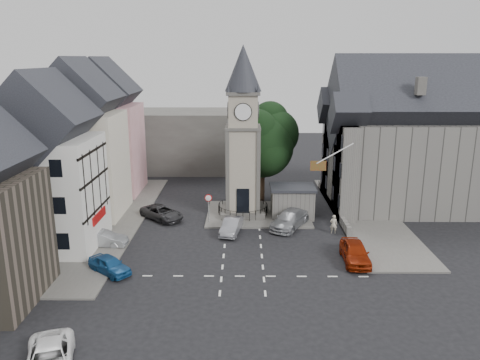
{
  "coord_description": "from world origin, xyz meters",
  "views": [
    {
      "loc": [
        0.04,
        -35.93,
        15.08
      ],
      "look_at": [
        -0.27,
        5.0,
        4.34
      ],
      "focal_mm": 35.0,
      "sensor_mm": 36.0,
      "label": 1
    }
  ],
  "objects_px": {
    "clock_tower": "(243,133)",
    "pedestrian": "(334,224)",
    "stone_shelter": "(292,201)",
    "car_west_blue": "(110,265)",
    "car_east_red": "(355,252)"
  },
  "relations": [
    {
      "from": "clock_tower",
      "to": "car_east_red",
      "type": "height_order",
      "value": "clock_tower"
    },
    {
      "from": "clock_tower",
      "to": "pedestrian",
      "type": "relative_size",
      "value": 9.51
    },
    {
      "from": "car_west_blue",
      "to": "pedestrian",
      "type": "height_order",
      "value": "pedestrian"
    },
    {
      "from": "car_east_red",
      "to": "pedestrian",
      "type": "distance_m",
      "value": 5.99
    },
    {
      "from": "clock_tower",
      "to": "car_west_blue",
      "type": "xyz_separation_m",
      "value": [
        -9.58,
        -13.03,
        -7.48
      ]
    },
    {
      "from": "stone_shelter",
      "to": "car_west_blue",
      "type": "relative_size",
      "value": 1.15
    },
    {
      "from": "car_east_red",
      "to": "pedestrian",
      "type": "xyz_separation_m",
      "value": [
        -0.52,
        5.97,
        0.06
      ]
    },
    {
      "from": "car_west_blue",
      "to": "car_east_red",
      "type": "distance_m",
      "value": 18.22
    },
    {
      "from": "car_west_blue",
      "to": "car_east_red",
      "type": "relative_size",
      "value": 0.81
    },
    {
      "from": "car_west_blue",
      "to": "stone_shelter",
      "type": "bearing_deg",
      "value": -9.34
    },
    {
      "from": "stone_shelter",
      "to": "car_east_red",
      "type": "xyz_separation_m",
      "value": [
        3.72,
        -10.5,
        -0.76
      ]
    },
    {
      "from": "car_west_blue",
      "to": "pedestrian",
      "type": "distance_m",
      "value": 19.32
    },
    {
      "from": "pedestrian",
      "to": "stone_shelter",
      "type": "bearing_deg",
      "value": -50.32
    },
    {
      "from": "car_east_red",
      "to": "car_west_blue",
      "type": "bearing_deg",
      "value": -171.7
    },
    {
      "from": "clock_tower",
      "to": "pedestrian",
      "type": "xyz_separation_m",
      "value": [
        8.0,
        -5.02,
        -7.27
      ]
    }
  ]
}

